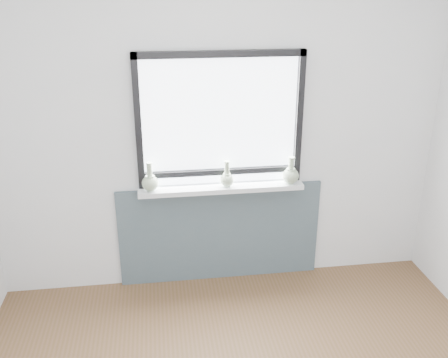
{
  "coord_description": "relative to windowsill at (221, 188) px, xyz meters",
  "views": [
    {
      "loc": [
        -0.49,
        -1.93,
        2.45
      ],
      "look_at": [
        0.0,
        1.55,
        1.02
      ],
      "focal_mm": 40.0,
      "sensor_mm": 36.0,
      "label": 1
    }
  ],
  "objects": [
    {
      "name": "vase_c",
      "position": [
        0.56,
        -0.03,
        0.09
      ],
      "size": [
        0.13,
        0.13,
        0.22
      ],
      "rotation": [
        0.0,
        0.0,
        -0.05
      ],
      "color": "#A9C19E",
      "rests_on": "windowsill"
    },
    {
      "name": "vase_b",
      "position": [
        0.04,
        -0.02,
        0.09
      ],
      "size": [
        0.11,
        0.11,
        0.21
      ],
      "rotation": [
        0.0,
        0.0,
        0.26
      ],
      "color": "#A9C19E",
      "rests_on": "windowsill"
    },
    {
      "name": "window",
      "position": [
        0.0,
        0.06,
        0.56
      ],
      "size": [
        1.3,
        0.06,
        1.05
      ],
      "color": "black",
      "rests_on": "windowsill"
    },
    {
      "name": "vase_a",
      "position": [
        -0.56,
        -0.02,
        0.09
      ],
      "size": [
        0.13,
        0.13,
        0.23
      ],
      "rotation": [
        0.0,
        0.0,
        0.42
      ],
      "color": "#A9C19E",
      "rests_on": "windowsill"
    },
    {
      "name": "back_wall",
      "position": [
        0.0,
        0.1,
        0.42
      ],
      "size": [
        3.6,
        0.02,
        2.6
      ],
      "primitive_type": "cube",
      "color": "silver",
      "rests_on": "ground"
    },
    {
      "name": "apron_panel",
      "position": [
        0.0,
        0.07,
        -0.45
      ],
      "size": [
        1.7,
        0.03,
        0.86
      ],
      "primitive_type": "cube",
      "color": "#45555E",
      "rests_on": "ground"
    },
    {
      "name": "windowsill",
      "position": [
        0.0,
        0.0,
        0.0
      ],
      "size": [
        1.32,
        0.18,
        0.04
      ],
      "primitive_type": "cube",
      "color": "silver",
      "rests_on": "apron_panel"
    }
  ]
}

